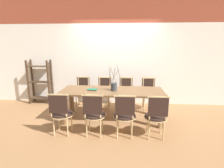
# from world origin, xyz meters

# --- Properties ---
(ground_plane) EXTENTS (16.00, 16.00, 0.00)m
(ground_plane) POSITION_xyz_m (0.00, 0.00, 0.00)
(ground_plane) COLOR #9E7047
(wall_rear) EXTENTS (12.00, 0.06, 3.20)m
(wall_rear) POSITION_xyz_m (0.00, 1.32, 1.60)
(wall_rear) COLOR white
(wall_rear) RESTS_ON ground_plane
(dining_table) EXTENTS (2.39, 0.89, 0.74)m
(dining_table) POSITION_xyz_m (0.00, 0.00, 0.64)
(dining_table) COLOR brown
(dining_table) RESTS_ON ground_plane
(chair_near_leftend) EXTENTS (0.45, 0.45, 0.89)m
(chair_near_leftend) POSITION_xyz_m (-0.95, -0.78, 0.48)
(chair_near_leftend) COLOR black
(chair_near_leftend) RESTS_ON ground_plane
(chair_near_left) EXTENTS (0.45, 0.45, 0.89)m
(chair_near_left) POSITION_xyz_m (-0.29, -0.78, 0.48)
(chair_near_left) COLOR black
(chair_near_left) RESTS_ON ground_plane
(chair_near_center) EXTENTS (0.45, 0.45, 0.89)m
(chair_near_center) POSITION_xyz_m (0.31, -0.78, 0.48)
(chair_near_center) COLOR black
(chair_near_center) RESTS_ON ground_plane
(chair_near_right) EXTENTS (0.45, 0.45, 0.89)m
(chair_near_right) POSITION_xyz_m (0.91, -0.78, 0.48)
(chair_near_right) COLOR black
(chair_near_right) RESTS_ON ground_plane
(chair_far_leftend) EXTENTS (0.45, 0.45, 0.89)m
(chair_far_leftend) POSITION_xyz_m (-0.91, 0.78, 0.48)
(chair_far_leftend) COLOR black
(chair_far_leftend) RESTS_ON ground_plane
(chair_far_left) EXTENTS (0.45, 0.45, 0.89)m
(chair_far_left) POSITION_xyz_m (-0.28, 0.78, 0.48)
(chair_far_left) COLOR black
(chair_far_left) RESTS_ON ground_plane
(chair_far_center) EXTENTS (0.45, 0.45, 0.89)m
(chair_far_center) POSITION_xyz_m (0.33, 0.78, 0.48)
(chair_far_center) COLOR black
(chair_far_center) RESTS_ON ground_plane
(chair_far_right) EXTENTS (0.45, 0.45, 0.89)m
(chair_far_right) POSITION_xyz_m (0.96, 0.78, 0.48)
(chair_far_right) COLOR black
(chair_far_right) RESTS_ON ground_plane
(vase_centerpiece) EXTENTS (0.29, 0.29, 0.62)m
(vase_centerpiece) POSITION_xyz_m (0.04, -0.02, 0.84)
(vase_centerpiece) COLOR #33383D
(vase_centerpiece) RESTS_ON dining_table
(book_stack) EXTENTS (0.23, 0.16, 0.03)m
(book_stack) POSITION_xyz_m (-0.46, -0.02, 0.75)
(book_stack) COLOR maroon
(book_stack) RESTS_ON dining_table
(shelving_rack) EXTENTS (0.67, 0.30, 1.33)m
(shelving_rack) POSITION_xyz_m (-2.29, 1.10, 0.66)
(shelving_rack) COLOR #422D1E
(shelving_rack) RESTS_ON ground_plane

